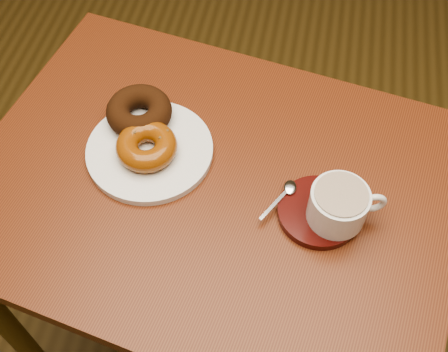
% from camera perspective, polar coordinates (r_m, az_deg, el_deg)
% --- Properties ---
extents(ground, '(6.00, 6.00, 0.00)m').
position_cam_1_polar(ground, '(1.66, 3.27, -13.81)').
color(ground, '#513C19').
rests_on(ground, ground).
extents(cafe_table, '(0.92, 0.75, 0.77)m').
position_cam_1_polar(cafe_table, '(1.05, -1.08, -4.28)').
color(cafe_table, '#5F2B14').
rests_on(cafe_table, ground).
extents(donut_plate, '(0.22, 0.22, 0.01)m').
position_cam_1_polar(donut_plate, '(0.98, -7.54, 2.59)').
color(donut_plate, white).
rests_on(donut_plate, cafe_table).
extents(donut_cinnamon, '(0.16, 0.16, 0.04)m').
position_cam_1_polar(donut_cinnamon, '(1.01, -8.62, 6.51)').
color(donut_cinnamon, black).
rests_on(donut_cinnamon, donut_plate).
extents(donut_caramel, '(0.13, 0.13, 0.04)m').
position_cam_1_polar(donut_caramel, '(0.96, -7.88, 3.03)').
color(donut_caramel, '#85430E').
rests_on(donut_caramel, donut_plate).
extents(saucer, '(0.17, 0.17, 0.01)m').
position_cam_1_polar(saucer, '(0.92, 9.60, -3.61)').
color(saucer, '#380A07').
rests_on(saucer, cafe_table).
extents(coffee_cup, '(0.12, 0.09, 0.06)m').
position_cam_1_polar(coffee_cup, '(0.88, 11.63, -2.90)').
color(coffee_cup, white).
rests_on(coffee_cup, saucer).
extents(teaspoon, '(0.05, 0.09, 0.01)m').
position_cam_1_polar(teaspoon, '(0.92, 6.40, -1.49)').
color(teaspoon, silver).
rests_on(teaspoon, saucer).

